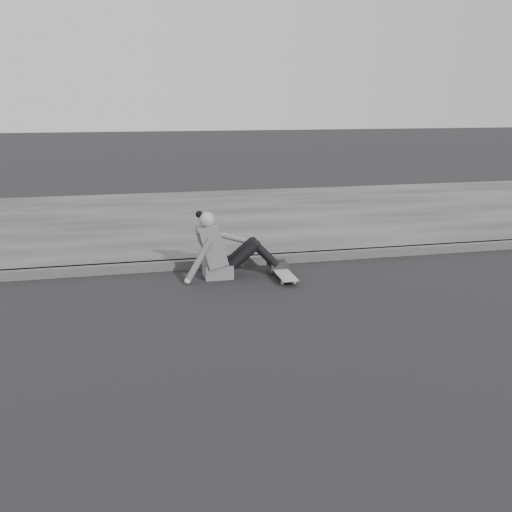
# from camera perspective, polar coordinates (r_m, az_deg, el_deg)

# --- Properties ---
(ground) EXTENTS (80.00, 80.00, 0.00)m
(ground) POSITION_cam_1_polar(r_m,az_deg,el_deg) (5.59, 5.09, -7.99)
(ground) COLOR black
(ground) RESTS_ON ground
(curb) EXTENTS (24.00, 0.16, 0.12)m
(curb) POSITION_cam_1_polar(r_m,az_deg,el_deg) (7.93, -0.61, -0.43)
(curb) COLOR #434343
(curb) RESTS_ON ground
(sidewalk) EXTENTS (24.00, 6.00, 0.12)m
(sidewalk) POSITION_cam_1_polar(r_m,az_deg,el_deg) (10.82, -4.03, 3.78)
(sidewalk) COLOR #3D3D3D
(sidewalk) RESTS_ON ground
(skateboard) EXTENTS (0.20, 0.78, 0.09)m
(skateboard) POSITION_cam_1_polar(r_m,az_deg,el_deg) (7.31, 2.69, -1.71)
(skateboard) COLOR gray
(skateboard) RESTS_ON ground
(seated_woman) EXTENTS (1.38, 0.46, 0.88)m
(seated_woman) POSITION_cam_1_polar(r_m,az_deg,el_deg) (7.31, -3.36, 0.63)
(seated_woman) COLOR #5A5A5D
(seated_woman) RESTS_ON ground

